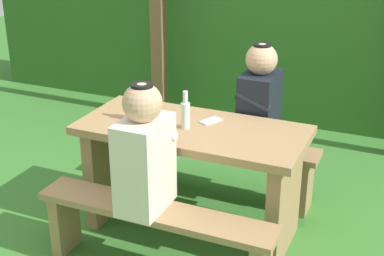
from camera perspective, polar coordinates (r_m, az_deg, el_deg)
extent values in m
plane|color=#3B7A2F|center=(3.73, 0.00, -10.22)|extent=(12.00, 12.00, 0.00)
cube|color=#2C5F22|center=(5.47, 10.18, 12.09)|extent=(6.40, 0.67, 2.11)
cube|color=brown|center=(5.25, -3.52, 12.79)|extent=(0.12, 0.12, 2.26)
cube|color=#9E7A51|center=(3.40, 0.00, -0.22)|extent=(1.40, 0.64, 0.05)
cube|color=#9E7A51|center=(3.81, -8.31, -3.86)|extent=(0.08, 0.54, 0.68)
cube|color=#9E7A51|center=(3.40, 9.39, -7.48)|extent=(0.08, 0.54, 0.68)
cube|color=#9E7A51|center=(3.12, -3.86, -8.56)|extent=(1.40, 0.24, 0.04)
cube|color=#9E7A51|center=(3.52, -12.89, -9.29)|extent=(0.07, 0.22, 0.39)
cube|color=#9E7A51|center=(3.96, 3.01, -1.41)|extent=(1.40, 0.24, 0.04)
cube|color=#9E7A51|center=(4.29, -4.83, -2.70)|extent=(0.07, 0.22, 0.39)
cube|color=#9E7A51|center=(3.91, 11.51, -5.77)|extent=(0.07, 0.22, 0.39)
cube|color=silver|center=(3.01, -4.88, -3.77)|extent=(0.22, 0.34, 0.52)
sphere|color=tan|center=(2.87, -5.11, 2.59)|extent=(0.21, 0.21, 0.21)
cylinder|color=black|center=(2.84, -5.17, 4.28)|extent=(0.12, 0.12, 0.02)
cylinder|color=silver|center=(3.07, -3.71, -0.98)|extent=(0.25, 0.07, 0.15)
cube|color=black|center=(3.78, 6.88, 1.82)|extent=(0.22, 0.34, 0.52)
sphere|color=tan|center=(3.67, 7.14, 7.00)|extent=(0.21, 0.21, 0.21)
cylinder|color=black|center=(3.64, 7.21, 8.35)|extent=(0.12, 0.12, 0.02)
cylinder|color=black|center=(3.62, 6.30, 2.64)|extent=(0.25, 0.07, 0.15)
cylinder|color=silver|center=(3.41, -4.36, 0.97)|extent=(0.08, 0.08, 0.09)
cylinder|color=silver|center=(3.34, -0.68, 1.28)|extent=(0.06, 0.06, 0.16)
cylinder|color=silver|center=(3.30, -0.69, 3.18)|extent=(0.03, 0.03, 0.07)
cylinder|color=silver|center=(3.47, -5.43, 2.01)|extent=(0.07, 0.07, 0.16)
cylinder|color=silver|center=(3.43, -5.49, 3.76)|extent=(0.03, 0.03, 0.06)
cube|color=silver|center=(3.47, 1.92, 0.74)|extent=(0.12, 0.16, 0.01)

